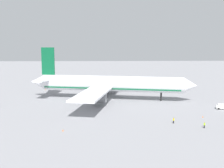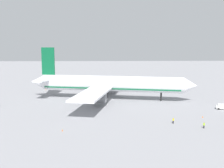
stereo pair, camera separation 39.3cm
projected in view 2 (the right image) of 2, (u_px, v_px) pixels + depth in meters
The scene contains 12 objects.
ground_plane at pixel (111, 99), 116.07m from camera, with size 600.00×600.00×0.00m, color gray.
airliner at pixel (108, 84), 115.28m from camera, with size 72.68×70.98×22.32m.
service_van at pixel (222, 107), 97.20m from camera, with size 4.80×3.02×1.97m.
baggage_cart_0 at pixel (174, 84), 154.86m from camera, with size 3.40×1.73×1.42m.
baggage_cart_1 at pixel (80, 84), 158.70m from camera, with size 3.11×2.21×1.26m.
baggage_cart_2 at pixel (180, 81), 171.16m from camera, with size 2.21×3.53×1.23m.
ground_worker_1 at pixel (204, 125), 74.78m from camera, with size 0.43×0.43×1.73m.
ground_worker_2 at pixel (173, 121), 79.33m from camera, with size 0.45×0.45×1.77m.
traffic_cone_0 at pixel (169, 86), 152.52m from camera, with size 0.36×0.36×0.55m, color orange.
traffic_cone_1 at pixel (46, 90), 139.90m from camera, with size 0.36×0.36×0.55m, color orange.
traffic_cone_2 at pixel (203, 117), 85.95m from camera, with size 0.36×0.36×0.55m, color orange.
traffic_cone_4 at pixel (62, 130), 72.28m from camera, with size 0.36×0.36×0.55m, color orange.
Camera 2 is at (-3.63, -113.92, 22.86)m, focal length 42.77 mm.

